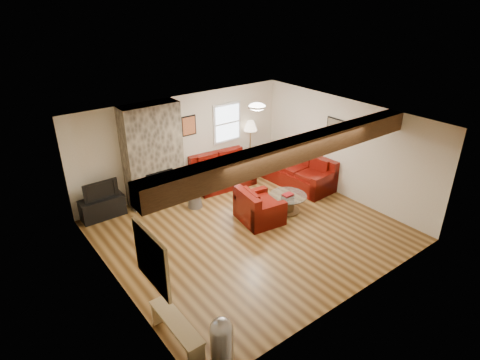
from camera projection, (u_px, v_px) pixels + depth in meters
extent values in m
plane|color=#553516|center=(249.00, 230.00, 8.94)|extent=(8.00, 8.00, 0.00)
plane|color=silver|center=(251.00, 122.00, 7.85)|extent=(8.00, 8.00, 0.00)
plane|color=beige|center=(184.00, 143.00, 10.37)|extent=(8.00, 0.00, 8.00)
plane|color=beige|center=(357.00, 239.00, 6.42)|extent=(8.00, 0.00, 8.00)
plane|color=beige|center=(111.00, 226.00, 6.76)|extent=(0.00, 7.50, 7.50)
plane|color=beige|center=(344.00, 148.00, 10.03)|extent=(0.00, 7.50, 7.50)
cube|color=black|center=(295.00, 150.00, 7.04)|extent=(6.00, 0.36, 0.38)
cube|color=#3C362E|center=(153.00, 155.00, 9.64)|extent=(1.40, 0.50, 2.50)
cube|color=black|center=(161.00, 188.00, 9.81)|extent=(0.70, 0.06, 0.90)
cube|color=#3C362E|center=(163.00, 204.00, 9.95)|extent=(1.00, 0.25, 0.08)
cylinder|color=#472F17|center=(287.00, 210.00, 9.69)|extent=(0.60, 0.60, 0.04)
cylinder|color=#472F17|center=(287.00, 204.00, 9.61)|extent=(0.32, 0.32, 0.40)
cylinder|color=silver|center=(288.00, 196.00, 9.51)|extent=(0.90, 0.90, 0.02)
cube|color=maroon|center=(288.00, 195.00, 9.50)|extent=(0.25, 0.18, 0.03)
cube|color=black|center=(103.00, 208.00, 9.35)|extent=(1.00, 0.40, 0.50)
imported|color=black|center=(100.00, 189.00, 9.14)|extent=(0.79, 0.10, 0.46)
cylinder|color=tan|center=(250.00, 170.00, 11.87)|extent=(0.27, 0.27, 0.03)
cylinder|color=tan|center=(250.00, 149.00, 11.59)|extent=(0.03, 0.03, 1.35)
cone|color=beige|center=(250.00, 126.00, 11.29)|extent=(0.39, 0.39, 0.27)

